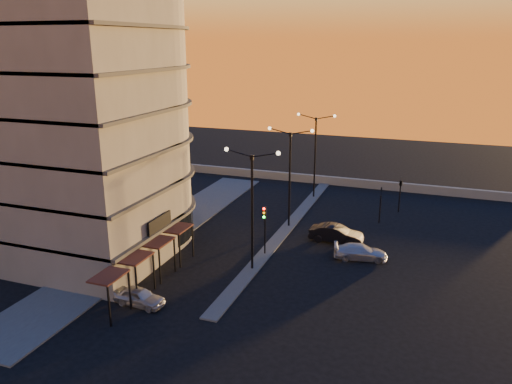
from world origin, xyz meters
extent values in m
plane|color=black|center=(0.00, 0.00, 0.00)|extent=(120.00, 120.00, 0.00)
cube|color=#4D4D4B|center=(-10.50, 4.00, 0.06)|extent=(5.00, 40.00, 0.12)
cube|color=#4D4D4B|center=(0.00, 10.00, 0.06)|extent=(1.20, 36.00, 0.12)
cube|color=gray|center=(2.00, 26.00, 0.50)|extent=(44.00, 0.50, 1.00)
cylinder|color=slate|center=(-14.00, 2.00, 12.50)|extent=(14.00, 14.00, 25.00)
cube|color=slate|center=(-14.00, -3.00, 12.50)|extent=(14.00, 10.00, 25.00)
cylinder|color=black|center=(-14.00, 2.00, 1.60)|extent=(14.16, 14.16, 2.40)
cube|color=black|center=(-6.80, -2.00, 3.60)|extent=(0.15, 3.20, 1.20)
cylinder|color=black|center=(0.00, 0.00, 4.50)|extent=(0.18, 0.18, 9.00)
cube|color=black|center=(0.00, 0.00, 8.90)|extent=(0.25, 0.25, 0.35)
sphere|color=#FFE5B2|center=(-2.00, 0.00, 9.35)|extent=(0.32, 0.32, 0.32)
sphere|color=#FFE5B2|center=(2.00, 0.00, 9.35)|extent=(0.32, 0.32, 0.32)
cylinder|color=black|center=(0.00, 10.00, 4.50)|extent=(0.18, 0.18, 9.00)
cube|color=black|center=(0.00, 10.00, 8.90)|extent=(0.25, 0.25, 0.35)
sphere|color=#FFE5B2|center=(-2.00, 10.00, 9.35)|extent=(0.32, 0.32, 0.32)
sphere|color=#FFE5B2|center=(2.00, 10.00, 9.35)|extent=(0.32, 0.32, 0.32)
cylinder|color=black|center=(0.00, 20.00, 4.50)|extent=(0.18, 0.18, 9.00)
cube|color=black|center=(0.00, 20.00, 8.90)|extent=(0.25, 0.25, 0.35)
sphere|color=#FFE5B2|center=(-2.00, 20.00, 9.35)|extent=(0.32, 0.32, 0.32)
sphere|color=#FFE5B2|center=(2.00, 20.00, 9.35)|extent=(0.32, 0.32, 0.32)
cylinder|color=black|center=(0.00, 3.00, 1.60)|extent=(0.12, 0.12, 3.20)
cube|color=black|center=(0.00, 2.82, 3.75)|extent=(0.28, 0.16, 1.00)
sphere|color=#FF0C05|center=(0.00, 2.72, 4.10)|extent=(0.20, 0.20, 0.20)
sphere|color=orange|center=(0.00, 2.72, 3.75)|extent=(0.20, 0.20, 0.20)
sphere|color=#0CFF26|center=(0.00, 2.72, 3.40)|extent=(0.20, 0.20, 0.20)
cylinder|color=black|center=(8.00, 14.00, 1.40)|extent=(0.12, 0.12, 2.80)
imported|color=black|center=(8.00, 14.00, 3.20)|extent=(0.13, 0.16, 0.80)
cylinder|color=black|center=(9.50, 18.00, 1.40)|extent=(0.12, 0.12, 2.80)
imported|color=black|center=(9.50, 18.00, 3.20)|extent=(0.42, 1.99, 0.80)
imported|color=#AEB0B6|center=(-5.18, -7.72, 0.61)|extent=(3.66, 1.67, 1.22)
imported|color=black|center=(5.00, 7.71, 0.77)|extent=(4.73, 1.82, 1.54)
imported|color=silver|center=(7.57, 4.81, 0.62)|extent=(4.54, 2.59, 1.24)
camera|label=1|loc=(12.38, -33.09, 16.86)|focal=35.00mm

